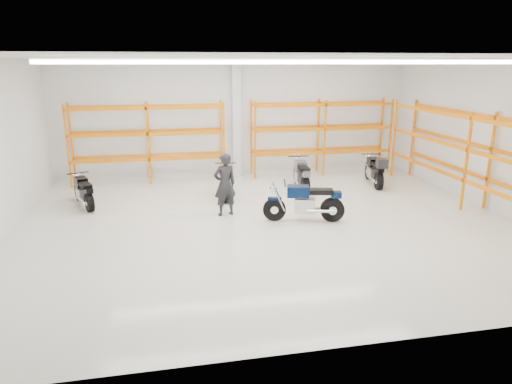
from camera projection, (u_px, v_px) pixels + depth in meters
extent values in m
plane|color=silver|center=(269.00, 223.00, 12.96)|extent=(14.00, 14.00, 0.00)
cube|color=white|center=(236.00, 119.00, 18.01)|extent=(14.00, 0.02, 4.50)
cube|color=white|center=(361.00, 213.00, 6.69)|extent=(14.00, 0.02, 4.50)
cube|color=white|center=(497.00, 137.00, 13.67)|extent=(0.02, 12.00, 4.50)
cube|color=white|center=(270.00, 58.00, 11.74)|extent=(14.00, 12.00, 0.02)
cube|color=white|center=(305.00, 62.00, 8.93)|extent=(10.00, 0.22, 0.10)
cube|color=white|center=(266.00, 62.00, 12.24)|extent=(10.00, 0.22, 0.10)
cube|color=white|center=(246.00, 62.00, 15.07)|extent=(10.00, 0.22, 0.10)
cylinder|color=black|center=(274.00, 209.00, 13.06)|extent=(0.67, 0.28, 0.66)
cylinder|color=black|center=(332.00, 210.00, 13.00)|extent=(0.71, 0.35, 0.68)
cylinder|color=silver|center=(274.00, 209.00, 13.06)|extent=(0.25, 0.20, 0.22)
cylinder|color=silver|center=(332.00, 210.00, 13.00)|extent=(0.29, 0.27, 0.24)
cube|color=#061536|center=(275.00, 198.00, 12.97)|extent=(0.42, 0.25, 0.07)
cube|color=#B7B7BC|center=(305.00, 205.00, 12.99)|extent=(0.65, 0.52, 0.42)
cube|color=#A5A5AA|center=(319.00, 209.00, 13.01)|extent=(0.78, 0.30, 0.09)
cube|color=#061536|center=(298.00, 191.00, 12.89)|extent=(0.69, 0.50, 0.31)
cube|color=black|center=(320.00, 191.00, 12.87)|extent=(0.78, 0.49, 0.13)
cube|color=#061536|center=(336.00, 195.00, 12.88)|extent=(0.33, 0.30, 0.18)
cylinder|color=black|center=(285.00, 183.00, 12.83)|extent=(0.21, 0.76, 0.04)
sphere|color=silver|center=(273.00, 189.00, 12.89)|extent=(0.21, 0.21, 0.21)
cylinder|color=silver|center=(321.00, 211.00, 12.84)|extent=(0.83, 0.28, 0.10)
cylinder|color=black|center=(78.00, 192.00, 15.00)|extent=(0.32, 0.57, 0.57)
cylinder|color=black|center=(89.00, 202.00, 13.84)|extent=(0.38, 0.61, 0.59)
cylinder|color=silver|center=(78.00, 192.00, 15.00)|extent=(0.20, 0.23, 0.19)
cylinder|color=silver|center=(89.00, 202.00, 13.84)|extent=(0.26, 0.27, 0.21)
cube|color=black|center=(77.00, 184.00, 14.92)|extent=(0.26, 0.37, 0.06)
cube|color=#B7B7BC|center=(83.00, 194.00, 14.37)|extent=(0.51, 0.59, 0.36)
cube|color=#A5A5AA|center=(87.00, 199.00, 14.10)|extent=(0.36, 0.66, 0.08)
cube|color=black|center=(81.00, 182.00, 14.41)|extent=(0.50, 0.62, 0.27)
cube|color=black|center=(85.00, 185.00, 13.98)|extent=(0.50, 0.69, 0.11)
cube|color=black|center=(89.00, 190.00, 13.67)|extent=(0.29, 0.31, 0.15)
cylinder|color=black|center=(78.00, 173.00, 14.61)|extent=(0.63, 0.28, 0.03)
sphere|color=silver|center=(76.00, 176.00, 14.88)|extent=(0.18, 0.18, 0.18)
cylinder|color=silver|center=(82.00, 201.00, 13.99)|extent=(0.35, 0.70, 0.09)
cylinder|color=black|center=(226.00, 182.00, 16.23)|extent=(0.20, 0.62, 0.61)
cylinder|color=black|center=(226.00, 193.00, 14.76)|extent=(0.26, 0.65, 0.63)
cylinder|color=silver|center=(226.00, 182.00, 16.23)|extent=(0.17, 0.22, 0.20)
cylinder|color=silver|center=(226.00, 193.00, 14.76)|extent=(0.23, 0.25, 0.22)
cube|color=#030840|center=(225.00, 173.00, 16.14)|extent=(0.20, 0.38, 0.06)
cube|color=#B7B7BC|center=(226.00, 184.00, 15.43)|extent=(0.43, 0.57, 0.39)
cube|color=#A5A5AA|center=(226.00, 190.00, 15.09)|extent=(0.21, 0.72, 0.08)
cube|color=#030840|center=(225.00, 172.00, 15.50)|extent=(0.42, 0.61, 0.28)
cube|color=black|center=(226.00, 176.00, 14.96)|extent=(0.39, 0.70, 0.12)
cube|color=#030840|center=(226.00, 181.00, 14.57)|extent=(0.26, 0.29, 0.16)
cylinder|color=black|center=(225.00, 163.00, 15.77)|extent=(0.71, 0.13, 0.04)
sphere|color=silver|center=(225.00, 166.00, 16.11)|extent=(0.19, 0.19, 0.19)
cylinder|color=silver|center=(221.00, 190.00, 15.04)|extent=(0.19, 0.77, 0.09)
cylinder|color=black|center=(297.00, 175.00, 17.08)|extent=(0.19, 0.66, 0.65)
cylinder|color=black|center=(305.00, 186.00, 15.51)|extent=(0.26, 0.69, 0.67)
cylinder|color=silver|center=(297.00, 175.00, 17.08)|extent=(0.17, 0.23, 0.22)
cylinder|color=silver|center=(305.00, 186.00, 15.51)|extent=(0.24, 0.26, 0.24)
cube|color=gray|center=(297.00, 167.00, 16.99)|extent=(0.20, 0.41, 0.07)
cube|color=#B7B7BC|center=(301.00, 177.00, 16.23)|extent=(0.44, 0.60, 0.41)
cube|color=#A5A5AA|center=(303.00, 183.00, 15.86)|extent=(0.20, 0.77, 0.09)
cube|color=gray|center=(300.00, 165.00, 16.30)|extent=(0.43, 0.64, 0.30)
cube|color=black|center=(304.00, 168.00, 15.72)|extent=(0.39, 0.75, 0.13)
cube|color=gray|center=(306.00, 174.00, 15.31)|extent=(0.27, 0.30, 0.17)
cylinder|color=black|center=(299.00, 156.00, 16.59)|extent=(0.76, 0.11, 0.04)
sphere|color=silver|center=(297.00, 159.00, 16.95)|extent=(0.21, 0.21, 0.21)
cylinder|color=silver|center=(299.00, 184.00, 15.81)|extent=(0.18, 0.82, 0.10)
cylinder|color=black|center=(368.00, 171.00, 17.76)|extent=(0.24, 0.63, 0.62)
cylinder|color=black|center=(379.00, 181.00, 16.27)|extent=(0.30, 0.66, 0.64)
cylinder|color=silver|center=(368.00, 171.00, 17.76)|extent=(0.18, 0.23, 0.21)
cylinder|color=silver|center=(379.00, 181.00, 16.27)|extent=(0.24, 0.26, 0.23)
cube|color=black|center=(369.00, 164.00, 17.67)|extent=(0.22, 0.39, 0.06)
cube|color=#B7B7BC|center=(374.00, 173.00, 16.95)|extent=(0.46, 0.59, 0.39)
cube|color=#A5A5AA|center=(376.00, 178.00, 16.60)|extent=(0.26, 0.73, 0.08)
cube|color=black|center=(373.00, 162.00, 17.02)|extent=(0.45, 0.63, 0.29)
cube|color=black|center=(377.00, 165.00, 16.47)|extent=(0.43, 0.72, 0.12)
cube|color=black|center=(380.00, 170.00, 16.07)|extent=(0.27, 0.31, 0.16)
cylinder|color=black|center=(371.00, 154.00, 17.30)|extent=(0.71, 0.17, 0.04)
sphere|color=silver|center=(369.00, 157.00, 17.64)|extent=(0.20, 0.20, 0.20)
cylinder|color=silver|center=(372.00, 179.00, 16.56)|extent=(0.24, 0.78, 0.09)
cube|color=black|center=(382.00, 163.00, 15.88)|extent=(0.42, 0.45, 0.31)
imported|color=black|center=(225.00, 184.00, 13.38)|extent=(0.78, 0.61, 1.88)
cube|color=white|center=(236.00, 119.00, 17.84)|extent=(0.32, 0.32, 4.50)
cube|color=#FB7400|center=(72.00, 143.00, 16.94)|extent=(0.07, 0.07, 3.00)
cube|color=#FB7400|center=(67.00, 147.00, 16.19)|extent=(0.07, 0.07, 3.00)
cube|color=#FB7400|center=(149.00, 141.00, 17.47)|extent=(0.07, 0.07, 3.00)
cube|color=#FB7400|center=(148.00, 144.00, 16.71)|extent=(0.07, 0.07, 3.00)
cube|color=#FB7400|center=(221.00, 139.00, 17.99)|extent=(0.07, 0.07, 3.00)
cube|color=#FB7400|center=(224.00, 142.00, 17.24)|extent=(0.07, 0.07, 3.00)
cube|color=#FB7400|center=(150.00, 155.00, 17.62)|extent=(5.60, 0.07, 0.12)
cube|color=#FB7400|center=(149.00, 159.00, 16.86)|extent=(5.60, 0.07, 0.12)
cube|color=#FB7400|center=(148.00, 131.00, 17.36)|extent=(5.60, 0.07, 0.12)
cube|color=#FB7400|center=(148.00, 134.00, 16.61)|extent=(5.60, 0.07, 0.12)
cube|color=#FB7400|center=(147.00, 106.00, 17.11)|extent=(5.60, 0.07, 0.12)
cube|color=#FB7400|center=(146.00, 108.00, 16.35)|extent=(5.60, 0.07, 0.12)
cube|color=#FB7400|center=(251.00, 138.00, 18.22)|extent=(0.07, 0.07, 3.00)
cube|color=#FB7400|center=(255.00, 141.00, 17.46)|extent=(0.07, 0.07, 3.00)
cube|color=#FB7400|center=(318.00, 136.00, 18.74)|extent=(0.07, 0.07, 3.00)
cube|color=#FB7400|center=(325.00, 139.00, 17.99)|extent=(0.07, 0.07, 3.00)
cube|color=#FB7400|center=(381.00, 134.00, 19.27)|extent=(0.07, 0.07, 3.00)
cube|color=#FB7400|center=(390.00, 136.00, 18.51)|extent=(0.07, 0.07, 3.00)
cube|color=#FB7400|center=(318.00, 149.00, 18.90)|extent=(5.60, 0.07, 0.12)
cube|color=#FB7400|center=(324.00, 153.00, 18.14)|extent=(5.60, 0.07, 0.12)
cube|color=#FB7400|center=(318.00, 126.00, 18.64)|extent=(5.60, 0.07, 0.12)
cube|color=#FB7400|center=(325.00, 129.00, 17.89)|extent=(5.60, 0.07, 0.12)
cube|color=#FB7400|center=(319.00, 103.00, 18.39)|extent=(5.60, 0.07, 0.12)
cube|color=#FB7400|center=(326.00, 105.00, 17.63)|extent=(5.60, 0.07, 0.12)
cube|color=#FB7400|center=(490.00, 161.00, 13.85)|extent=(0.07, 0.07, 3.00)
cube|color=#FB7400|center=(466.00, 162.00, 13.70)|extent=(0.07, 0.07, 3.00)
cube|color=#FB7400|center=(413.00, 138.00, 18.09)|extent=(0.07, 0.07, 3.00)
cube|color=#FB7400|center=(394.00, 139.00, 17.94)|extent=(0.07, 0.07, 3.00)
cube|color=#FB7400|center=(487.00, 179.00, 14.00)|extent=(0.07, 9.00, 0.12)
cube|color=#FB7400|center=(464.00, 180.00, 13.85)|extent=(0.07, 9.00, 0.12)
cube|color=#FB7400|center=(492.00, 149.00, 13.74)|extent=(0.07, 9.00, 0.12)
cube|color=#FB7400|center=(468.00, 150.00, 13.59)|extent=(0.07, 9.00, 0.12)
cube|color=#FB7400|center=(496.00, 118.00, 13.49)|extent=(0.07, 9.00, 0.12)
cube|color=#FB7400|center=(472.00, 118.00, 13.34)|extent=(0.07, 9.00, 0.12)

